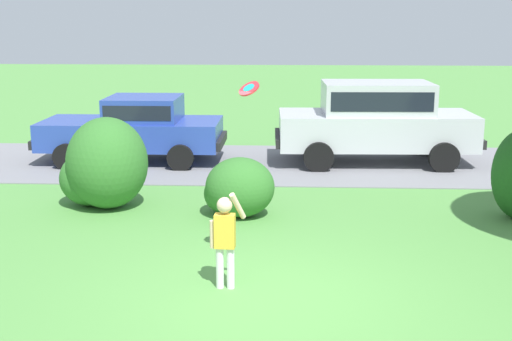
% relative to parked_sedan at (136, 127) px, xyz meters
% --- Properties ---
extents(ground_plane, '(80.00, 80.00, 0.00)m').
position_rel_parked_sedan_xyz_m(ground_plane, '(3.44, -7.94, -0.85)').
color(ground_plane, '#518E42').
extents(driveway_strip, '(28.00, 4.40, 0.02)m').
position_rel_parked_sedan_xyz_m(driveway_strip, '(3.44, -0.14, -0.84)').
color(driveway_strip, slate).
rests_on(driveway_strip, ground).
extents(shrub_near_tree, '(1.66, 1.49, 1.66)m').
position_rel_parked_sedan_xyz_m(shrub_near_tree, '(0.27, -3.94, -0.10)').
color(shrub_near_tree, '#33702B').
rests_on(shrub_near_tree, ground).
extents(shrub_centre_left, '(1.26, 1.11, 1.05)m').
position_rel_parked_sedan_xyz_m(shrub_centre_left, '(2.74, -4.38, -0.37)').
color(shrub_centre_left, '#33702B').
rests_on(shrub_centre_left, ground).
extents(parked_sedan, '(4.41, 2.11, 1.56)m').
position_rel_parked_sedan_xyz_m(parked_sedan, '(0.00, 0.00, 0.00)').
color(parked_sedan, '#28429E').
rests_on(parked_sedan, ground).
extents(parked_suv, '(4.75, 2.21, 1.92)m').
position_rel_parked_sedan_xyz_m(parked_suv, '(5.68, 0.07, 0.23)').
color(parked_suv, silver).
rests_on(parked_suv, ground).
extents(child_thrower, '(0.46, 0.26, 1.29)m').
position_rel_parked_sedan_xyz_m(child_thrower, '(2.84, -7.61, -0.13)').
color(child_thrower, white).
rests_on(child_thrower, ground).
extents(frisbee, '(0.31, 0.27, 0.24)m').
position_rel_parked_sedan_xyz_m(frisbee, '(3.13, -7.18, 1.68)').
color(frisbee, red).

